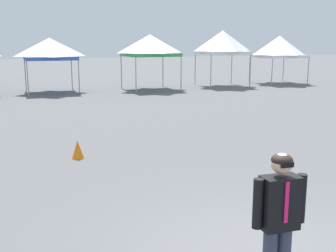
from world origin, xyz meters
TOP-DOWN VIEW (x-y plane):
  - canopy_tent_right_of_center at (-0.77, 20.74)m, footprint 2.89×2.89m
  - canopy_tent_far_left at (5.07, 20.05)m, footprint 3.11×3.11m
  - canopy_tent_behind_left at (10.08, 20.17)m, footprint 3.03×3.03m
  - canopy_tent_center at (14.65, 20.40)m, footprint 3.08×3.08m
  - person_foreground at (-0.42, -0.87)m, footprint 0.65×0.27m
  - traffic_cone_lot_center at (-1.58, 6.02)m, footprint 0.32×0.32m

SIDE VIEW (x-z plane):
  - traffic_cone_lot_center at x=-1.58m, z-range 0.00..0.48m
  - person_foreground at x=-0.42m, z-range 0.14..1.92m
  - canopy_tent_right_of_center at x=-0.77m, z-range 0.94..4.07m
  - canopy_tent_center at x=14.65m, z-range 0.90..4.21m
  - canopy_tent_far_left at x=5.07m, z-range 1.01..4.35m
  - canopy_tent_behind_left at x=10.08m, z-range 1.05..4.66m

